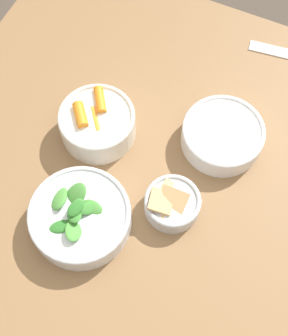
{
  "coord_description": "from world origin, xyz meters",
  "views": [
    {
      "loc": [
        0.06,
        -0.37,
        1.62
      ],
      "look_at": [
        -0.1,
        -0.01,
        0.78
      ],
      "focal_mm": 50.0,
      "sensor_mm": 36.0,
      "label": 1
    }
  ],
  "objects": [
    {
      "name": "bowl_cookies",
      "position": [
        -0.02,
        -0.05,
        0.77
      ],
      "size": [
        0.11,
        0.11,
        0.06
      ],
      "color": "silver",
      "rests_on": "dining_table"
    },
    {
      "name": "bowl_greens",
      "position": [
        -0.17,
        -0.16,
        0.78
      ],
      "size": [
        0.2,
        0.2,
        0.08
      ],
      "color": "silver",
      "rests_on": "dining_table"
    },
    {
      "name": "bowl_beans_hotdog",
      "position": [
        0.01,
        0.13,
        0.77
      ],
      "size": [
        0.17,
        0.17,
        0.05
      ],
      "color": "white",
      "rests_on": "dining_table"
    },
    {
      "name": "bowl_carrots",
      "position": [
        -0.23,
        0.04,
        0.78
      ],
      "size": [
        0.16,
        0.16,
        0.08
      ],
      "color": "silver",
      "rests_on": "dining_table"
    },
    {
      "name": "dining_table",
      "position": [
        0.0,
        0.0,
        0.64
      ],
      "size": [
        1.18,
        0.98,
        0.75
      ],
      "color": "olive",
      "rests_on": "ground_plane"
    },
    {
      "name": "ground_plane",
      "position": [
        0.0,
        0.0,
        0.0
      ],
      "size": [
        10.0,
        10.0,
        0.0
      ],
      "primitive_type": "plane",
      "color": "#4C4238"
    }
  ]
}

